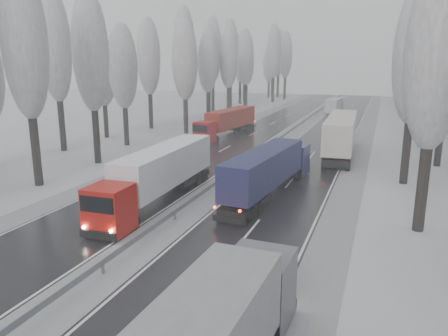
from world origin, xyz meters
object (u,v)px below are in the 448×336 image
Objects in this scene: truck_cream_box at (341,132)px; truck_red_white at (160,172)px; box_truck_distant at (334,105)px; truck_red_red at (228,121)px; truck_blue_box at (269,168)px.

truck_cream_box is 24.31m from truck_red_white.
truck_red_red is at bearing -102.43° from box_truck_distant.
truck_red_white reaches higher than truck_blue_box.
truck_red_red is at bearing 151.44° from truck_cream_box.
truck_red_red is (-5.26, 29.75, -0.17)m from truck_red_white.
truck_red_white is at bearing -119.10° from truck_cream_box.
truck_cream_box is 18.19m from truck_red_red.
box_truck_distant is at bearing 79.38° from truck_red_red.
truck_red_red is at bearing 98.55° from truck_red_white.
box_truck_distant is 0.51× the size of truck_red_white.
truck_cream_box reaches higher than truck_blue_box.
truck_blue_box is at bearing -57.10° from truck_red_red.
truck_blue_box is 1.86× the size of box_truck_distant.
truck_cream_box is 1.22× the size of truck_red_red.
truck_blue_box reaches higher than truck_red_red.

